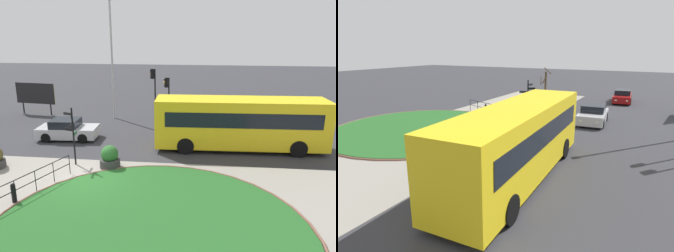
% 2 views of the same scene
% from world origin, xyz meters
% --- Properties ---
extents(ground, '(120.00, 120.00, 0.00)m').
position_xyz_m(ground, '(0.00, 0.00, 0.00)').
color(ground, '#333338').
extents(sidewalk_paving, '(32.00, 8.58, 0.02)m').
position_xyz_m(sidewalk_paving, '(0.00, -1.71, 0.01)').
color(sidewalk_paving, gray).
rests_on(sidewalk_paving, ground).
extents(grass_island, '(11.84, 11.84, 0.10)m').
position_xyz_m(grass_island, '(3.83, -3.97, 0.05)').
color(grass_island, '#235B23').
rests_on(grass_island, ground).
extents(grass_kerb_ring, '(12.15, 12.15, 0.11)m').
position_xyz_m(grass_kerb_ring, '(3.83, -3.97, 0.06)').
color(grass_kerb_ring, brown).
rests_on(grass_kerb_ring, ground).
extents(signpost_directional, '(0.68, 1.16, 3.20)m').
position_xyz_m(signpost_directional, '(-1.30, 1.85, 1.84)').
color(signpost_directional, black).
rests_on(signpost_directional, ground).
extents(bollard_foreground, '(0.21, 0.21, 0.89)m').
position_xyz_m(bollard_foreground, '(-2.24, -2.45, 0.46)').
color(bollard_foreground, black).
rests_on(bollard_foreground, ground).
extents(railing_grass_edge, '(1.85, 5.19, 1.02)m').
position_xyz_m(railing_grass_edge, '(-1.99, -1.92, 0.65)').
color(railing_grass_edge, black).
rests_on(railing_grass_edge, ground).
extents(bus_yellow, '(10.28, 2.84, 3.15)m').
position_xyz_m(bus_yellow, '(7.79, 5.45, 1.69)').
color(bus_yellow, yellow).
rests_on(bus_yellow, ground).
extents(car_near_lane, '(4.04, 2.12, 1.37)m').
position_xyz_m(car_near_lane, '(-3.52, 6.15, 0.64)').
color(car_near_lane, '#B7B7BC').
rests_on(car_near_lane, ground).
extents(traffic_light_near, '(0.48, 0.31, 3.47)m').
position_xyz_m(traffic_light_near, '(2.54, 12.03, 2.55)').
color(traffic_light_near, black).
rests_on(traffic_light_near, ground).
extents(traffic_light_far, '(0.49, 0.31, 4.17)m').
position_xyz_m(traffic_light_far, '(1.45, 11.88, 3.04)').
color(traffic_light_far, black).
rests_on(traffic_light_far, ground).
extents(lamppost_tall, '(0.32, 0.32, 9.60)m').
position_xyz_m(lamppost_tall, '(-1.93, 11.99, 5.10)').
color(lamppost_tall, '#B7B7BC').
rests_on(lamppost_tall, ground).
extents(billboard_left, '(3.72, 0.59, 2.77)m').
position_xyz_m(billboard_left, '(-9.10, 12.56, 1.82)').
color(billboard_left, black).
rests_on(billboard_left, ground).
extents(planter_near_signpost, '(1.09, 1.09, 1.23)m').
position_xyz_m(planter_near_signpost, '(0.71, 1.69, 0.55)').
color(planter_near_signpost, '#383838').
rests_on(planter_near_signpost, ground).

